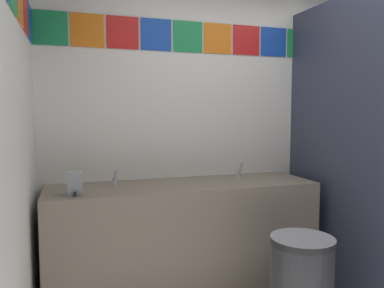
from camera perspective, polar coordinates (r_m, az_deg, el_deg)
wall_back at (r=3.38m, az=9.72°, el=5.42°), size 3.63×0.09×2.89m
vanity_counter at (r=2.96m, az=-1.25°, el=-14.20°), size 1.99×0.57×0.88m
faucet_left at (r=2.83m, az=-11.57°, el=-5.12°), size 0.04×0.10×0.14m
faucet_right at (r=3.09m, az=7.15°, el=-4.18°), size 0.04×0.10×0.14m
soap_dispenser at (r=2.55m, az=-17.29°, el=-5.72°), size 0.09×0.09×0.16m
toilet at (r=3.74m, az=26.07°, el=-12.90°), size 0.39×0.49×0.74m
trash_bin at (r=2.62m, az=16.16°, el=-20.01°), size 0.40×0.40×0.64m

